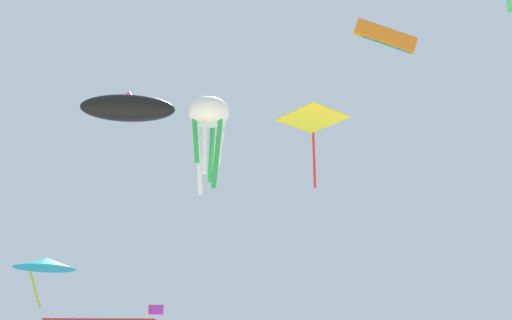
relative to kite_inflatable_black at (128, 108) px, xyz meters
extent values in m
cube|color=purple|center=(3.15, -9.07, -12.06)|extent=(0.55, 0.02, 0.35)
ellipsoid|color=black|center=(0.00, 0.00, -0.02)|extent=(5.50, 1.81, 1.70)
cone|color=pink|center=(0.00, 0.00, 0.83)|extent=(0.81, 0.85, 0.62)
cone|color=teal|center=(-5.59, 6.63, -8.05)|extent=(5.40, 5.40, 0.73)
cylinder|color=yellow|center=(-6.53, 7.99, -9.30)|extent=(1.14, 0.85, 2.87)
ellipsoid|color=white|center=(4.80, -3.93, -1.85)|extent=(2.60, 2.60, 1.52)
cylinder|color=white|center=(5.42, -3.76, -3.49)|extent=(0.46, 0.30, 2.36)
cylinder|color=green|center=(4.96, -3.31, -3.84)|extent=(0.31, 0.53, 3.06)
cylinder|color=white|center=(4.34, -3.48, -4.19)|extent=(0.50, 0.50, 3.77)
cylinder|color=green|center=(4.18, -4.10, -3.49)|extent=(0.46, 0.30, 2.36)
cylinder|color=white|center=(4.64, -4.55, -3.84)|extent=(0.31, 0.53, 3.06)
cylinder|color=green|center=(5.26, -4.38, -4.19)|extent=(0.50, 0.50, 3.77)
cube|color=yellow|center=(10.41, -2.54, -1.42)|extent=(4.08, 4.08, 0.14)
cylinder|color=red|center=(10.41, -2.54, -3.82)|extent=(0.19, 0.19, 3.09)
cube|color=orange|center=(17.46, 5.38, 8.74)|extent=(4.84, 0.61, 2.94)
cube|color=teal|center=(17.46, 5.38, 8.10)|extent=(3.73, 0.21, 1.62)
camera|label=1|loc=(5.33, -31.19, -13.68)|focal=40.44mm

